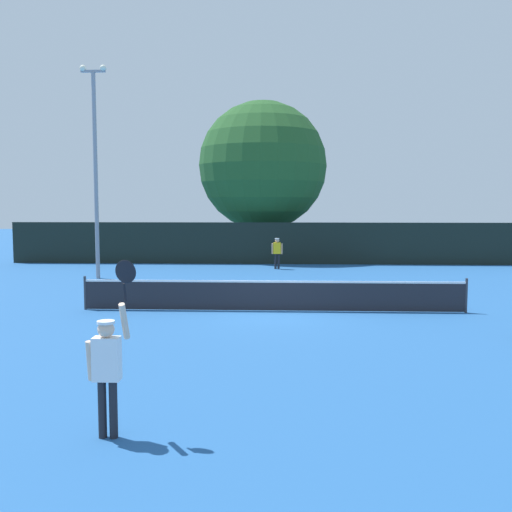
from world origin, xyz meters
The scene contains 11 objects.
ground_plane centered at (0.00, 0.00, 0.00)m, with size 120.00×120.00×0.00m, color #235693.
tennis_net centered at (0.00, 0.00, 0.51)m, with size 12.03×0.08×1.07m.
perimeter_fence centered at (0.00, 14.40, 1.17)m, with size 30.29×0.12×2.34m, color black.
player_serving centered at (-2.19, -9.93, 1.13)m, with size 0.67×0.40×2.55m.
player_receiving centered at (0.03, 11.86, 0.98)m, with size 0.57×0.24×1.60m.
tennis_ball centered at (2.34, 3.33, 0.03)m, with size 0.07×0.07×0.07m, color #CCE033.
light_pole centered at (-8.04, 7.65, 5.30)m, with size 1.18×0.28×9.45m.
large_tree centered at (-0.93, 17.97, 5.73)m, with size 7.90×7.90×9.69m.
parked_car_near centered at (2.38, 22.77, 0.78)m, with size 2.04×4.26×1.69m.
parked_car_mid centered at (7.06, 21.35, 0.78)m, with size 2.17×4.31×1.69m.
parked_car_far centered at (10.50, 22.09, 0.78)m, with size 2.31×4.37×1.69m.
Camera 1 is at (0.28, -17.80, 3.33)m, focal length 40.27 mm.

